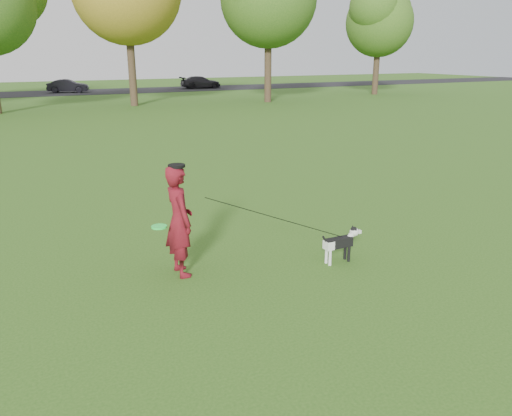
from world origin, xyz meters
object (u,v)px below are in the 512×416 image
car_mid (68,86)px  car_right (201,82)px  dog (341,241)px  man (179,221)px

car_mid → car_right: size_ratio=0.86×
dog → man: bearing=164.0°
man → car_right: (14.80, 39.66, -0.28)m
car_right → car_mid: bearing=92.2°
car_mid → car_right: car_right is taller
dog → car_mid: 40.38m
man → car_mid: 39.76m
man → car_mid: (2.73, 39.66, -0.29)m
car_mid → car_right: (12.08, 0.00, 0.01)m
dog → car_mid: bearing=89.7°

